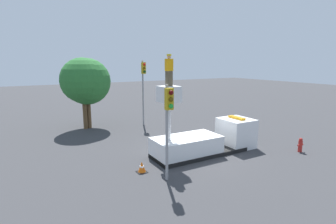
{
  "coord_description": "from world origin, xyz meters",
  "views": [
    {
      "loc": [
        -9.46,
        -12.66,
        5.7
      ],
      "look_at": [
        -2.88,
        -1.08,
        3.15
      ],
      "focal_mm": 28.0,
      "sensor_mm": 36.0,
      "label": 1
    }
  ],
  "objects_px": {
    "traffic_light_across": "(143,80)",
    "traffic_light_pole": "(168,114)",
    "bucket_truck": "(206,140)",
    "worker": "(169,70)",
    "tree_left_bg": "(83,81)",
    "fire_hydrant": "(300,145)",
    "traffic_cone_rear": "(142,167)",
    "tree_right_bg": "(87,82)"
  },
  "relations": [
    {
      "from": "traffic_light_across",
      "to": "traffic_light_pole",
      "type": "bearing_deg",
      "value": -108.71
    },
    {
      "from": "bucket_truck",
      "to": "worker",
      "type": "bearing_deg",
      "value": 180.0
    },
    {
      "from": "traffic_light_pole",
      "to": "tree_left_bg",
      "type": "bearing_deg",
      "value": 95.59
    },
    {
      "from": "bucket_truck",
      "to": "tree_left_bg",
      "type": "height_order",
      "value": "tree_left_bg"
    },
    {
      "from": "worker",
      "to": "traffic_light_across",
      "type": "xyz_separation_m",
      "value": [
        2.4,
        8.78,
        -1.15
      ]
    },
    {
      "from": "fire_hydrant",
      "to": "traffic_light_across",
      "type": "bearing_deg",
      "value": 116.05
    },
    {
      "from": "traffic_light_pole",
      "to": "traffic_cone_rear",
      "type": "bearing_deg",
      "value": 115.06
    },
    {
      "from": "traffic_cone_rear",
      "to": "tree_left_bg",
      "type": "bearing_deg",
      "value": 92.59
    },
    {
      "from": "bucket_truck",
      "to": "traffic_light_across",
      "type": "distance_m",
      "value": 9.37
    },
    {
      "from": "traffic_cone_rear",
      "to": "fire_hydrant",
      "type": "bearing_deg",
      "value": -11.7
    },
    {
      "from": "traffic_cone_rear",
      "to": "traffic_light_pole",
      "type": "bearing_deg",
      "value": -64.94
    },
    {
      "from": "bucket_truck",
      "to": "fire_hydrant",
      "type": "xyz_separation_m",
      "value": [
        5.4,
        -2.86,
        -0.38
      ]
    },
    {
      "from": "bucket_truck",
      "to": "worker",
      "type": "distance_m",
      "value": 5.17
    },
    {
      "from": "worker",
      "to": "fire_hydrant",
      "type": "bearing_deg",
      "value": -19.47
    },
    {
      "from": "fire_hydrant",
      "to": "tree_right_bg",
      "type": "relative_size",
      "value": 0.15
    },
    {
      "from": "bucket_truck",
      "to": "traffic_light_pole",
      "type": "relative_size",
      "value": 1.51
    },
    {
      "from": "worker",
      "to": "tree_right_bg",
      "type": "height_order",
      "value": "worker"
    },
    {
      "from": "traffic_cone_rear",
      "to": "bucket_truck",
      "type": "bearing_deg",
      "value": 9.03
    },
    {
      "from": "tree_left_bg",
      "to": "tree_right_bg",
      "type": "distance_m",
      "value": 0.42
    },
    {
      "from": "worker",
      "to": "tree_left_bg",
      "type": "relative_size",
      "value": 0.29
    },
    {
      "from": "fire_hydrant",
      "to": "traffic_cone_rear",
      "type": "height_order",
      "value": "fire_hydrant"
    },
    {
      "from": "bucket_truck",
      "to": "tree_left_bg",
      "type": "distance_m",
      "value": 11.84
    },
    {
      "from": "worker",
      "to": "tree_right_bg",
      "type": "relative_size",
      "value": 0.29
    },
    {
      "from": "fire_hydrant",
      "to": "tree_right_bg",
      "type": "bearing_deg",
      "value": 128.12
    },
    {
      "from": "bucket_truck",
      "to": "traffic_cone_rear",
      "type": "height_order",
      "value": "bucket_truck"
    },
    {
      "from": "bucket_truck",
      "to": "fire_hydrant",
      "type": "distance_m",
      "value": 6.13
    },
    {
      "from": "traffic_light_pole",
      "to": "tree_left_bg",
      "type": "height_order",
      "value": "tree_left_bg"
    },
    {
      "from": "traffic_light_across",
      "to": "bucket_truck",
      "type": "bearing_deg",
      "value": -88.11
    },
    {
      "from": "tree_right_bg",
      "to": "traffic_cone_rear",
      "type": "bearing_deg",
      "value": -89.35
    },
    {
      "from": "bucket_truck",
      "to": "traffic_cone_rear",
      "type": "relative_size",
      "value": 12.24
    },
    {
      "from": "worker",
      "to": "traffic_light_pole",
      "type": "distance_m",
      "value": 3.29
    },
    {
      "from": "tree_left_bg",
      "to": "bucket_truck",
      "type": "bearing_deg",
      "value": -62.46
    },
    {
      "from": "traffic_light_pole",
      "to": "traffic_cone_rear",
      "type": "height_order",
      "value": "traffic_light_pole"
    },
    {
      "from": "worker",
      "to": "fire_hydrant",
      "type": "xyz_separation_m",
      "value": [
        8.1,
        -2.86,
        -4.8
      ]
    },
    {
      "from": "traffic_light_across",
      "to": "traffic_cone_rear",
      "type": "height_order",
      "value": "traffic_light_across"
    },
    {
      "from": "worker",
      "to": "tree_left_bg",
      "type": "height_order",
      "value": "worker"
    },
    {
      "from": "bucket_truck",
      "to": "worker",
      "type": "xyz_separation_m",
      "value": [
        -2.69,
        0.0,
        4.42
      ]
    },
    {
      "from": "fire_hydrant",
      "to": "traffic_cone_rear",
      "type": "xyz_separation_m",
      "value": [
        -10.17,
        2.1,
        -0.18
      ]
    },
    {
      "from": "traffic_light_across",
      "to": "tree_left_bg",
      "type": "relative_size",
      "value": 0.96
    },
    {
      "from": "traffic_light_across",
      "to": "tree_right_bg",
      "type": "xyz_separation_m",
      "value": [
        -4.6,
        1.47,
        -0.06
      ]
    },
    {
      "from": "fire_hydrant",
      "to": "tree_left_bg",
      "type": "height_order",
      "value": "tree_left_bg"
    },
    {
      "from": "traffic_light_across",
      "to": "tree_right_bg",
      "type": "height_order",
      "value": "tree_right_bg"
    }
  ]
}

